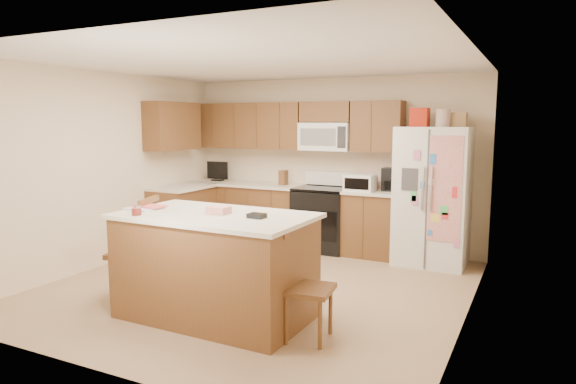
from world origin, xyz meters
The scene contains 9 objects.
ground centered at (0.00, 0.00, 0.00)m, with size 4.50×4.50×0.00m, color #9D7F60.
room_shell centered at (0.00, 0.00, 1.44)m, with size 4.60×4.60×2.52m.
cabinetry centered at (-0.98, 1.79, 0.91)m, with size 3.36×1.56×2.15m.
stove centered at (0.00, 1.94, 0.47)m, with size 0.76×0.65×1.13m.
refrigerator centered at (1.57, 1.87, 0.92)m, with size 0.90×0.79×2.04m.
island centered at (0.08, -0.94, 0.51)m, with size 1.86×1.10×1.10m.
windsor_chair_left centered at (-0.94, -0.90, 0.51)m, with size 0.57×0.58×1.09m.
windsor_chair_back centered at (0.17, -0.30, 0.44)m, with size 0.44×0.42×0.93m.
windsor_chair_right centered at (1.07, -1.02, 0.45)m, with size 0.44×0.46×0.96m.
Camera 1 is at (2.81, -4.89, 1.87)m, focal length 32.00 mm.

